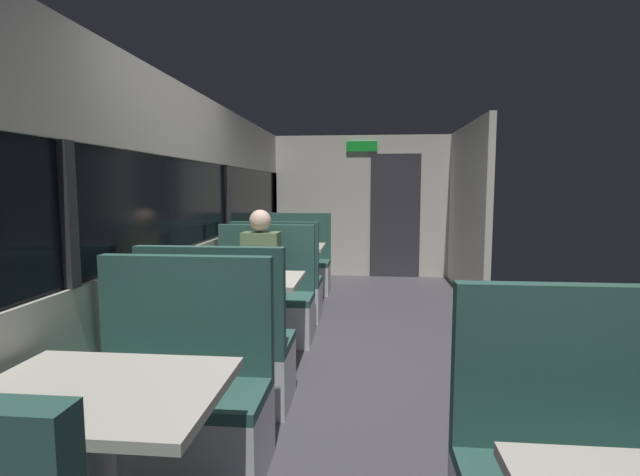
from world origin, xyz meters
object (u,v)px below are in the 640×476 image
at_px(bench_far_window_facing_end, 278,290).
at_px(bench_mid_window_facing_end, 220,357).
at_px(bench_near_window_facing_entry, 177,407).
at_px(dining_table_far_window, 288,253).
at_px(bench_far_window_facing_entry, 296,269).
at_px(seated_passenger, 262,286).
at_px(dining_table_mid_window, 245,290).
at_px(dining_table_near_window, 100,413).
at_px(bench_mid_window_facing_entry, 264,306).

bearing_deg(bench_far_window_facing_end, bench_mid_window_facing_end, -90.00).
distance_m(bench_near_window_facing_entry, dining_table_far_window, 3.58).
height_order(dining_table_far_window, bench_far_window_facing_entry, bench_far_window_facing_entry).
distance_m(bench_far_window_facing_entry, seated_passenger, 2.21).
distance_m(dining_table_mid_window, seated_passenger, 0.64).
height_order(dining_table_near_window, dining_table_mid_window, same).
height_order(bench_near_window_facing_entry, seated_passenger, seated_passenger).
distance_m(bench_mid_window_facing_entry, dining_table_far_window, 1.46).
relative_size(dining_table_near_window, bench_far_window_facing_entry, 0.82).
height_order(bench_near_window_facing_entry, bench_far_window_facing_entry, same).
xyz_separation_m(bench_far_window_facing_entry, seated_passenger, (0.00, -2.20, 0.21)).
bearing_deg(seated_passenger, bench_near_window_facing_entry, -90.00).
distance_m(dining_table_far_window, bench_far_window_facing_end, 0.77).
relative_size(dining_table_far_window, seated_passenger, 0.71).
bearing_deg(seated_passenger, dining_table_near_window, -90.00).
height_order(dining_table_near_window, bench_far_window_facing_end, bench_far_window_facing_end).
height_order(dining_table_near_window, bench_near_window_facing_entry, bench_near_window_facing_entry).
height_order(bench_far_window_facing_entry, seated_passenger, seated_passenger).
bearing_deg(bench_far_window_facing_entry, dining_table_far_window, -90.00).
bearing_deg(bench_mid_window_facing_end, dining_table_near_window, -90.00).
relative_size(dining_table_far_window, bench_far_window_facing_entry, 0.82).
distance_m(bench_near_window_facing_entry, bench_far_window_facing_entry, 4.26).
bearing_deg(seated_passenger, bench_far_window_facing_end, 90.00).
bearing_deg(bench_mid_window_facing_entry, bench_mid_window_facing_end, -90.00).
xyz_separation_m(dining_table_far_window, seated_passenger, (0.00, -1.50, -0.10)).
relative_size(dining_table_near_window, dining_table_mid_window, 1.00).
relative_size(bench_near_window_facing_entry, seated_passenger, 0.87).
relative_size(dining_table_near_window, bench_near_window_facing_entry, 0.82).
bearing_deg(bench_near_window_facing_entry, bench_mid_window_facing_end, 90.00).
xyz_separation_m(bench_near_window_facing_entry, dining_table_mid_window, (0.00, 1.43, 0.31)).
bearing_deg(bench_mid_window_facing_end, seated_passenger, 90.00).
height_order(bench_near_window_facing_entry, dining_table_mid_window, bench_near_window_facing_entry).
bearing_deg(dining_table_near_window, bench_far_window_facing_entry, 90.00).
xyz_separation_m(bench_far_window_facing_end, seated_passenger, (0.00, -0.80, 0.21)).
xyz_separation_m(dining_table_near_window, bench_far_window_facing_entry, (0.00, 4.96, -0.31)).
bearing_deg(bench_far_window_facing_entry, bench_near_window_facing_entry, -90.00).
bearing_deg(bench_far_window_facing_entry, seated_passenger, -90.00).
xyz_separation_m(bench_near_window_facing_entry, bench_mid_window_facing_end, (0.00, 0.73, 0.00)).
distance_m(bench_mid_window_facing_end, bench_far_window_facing_entry, 3.53).
bearing_deg(dining_table_mid_window, bench_far_window_facing_entry, 90.00).
bearing_deg(dining_table_mid_window, dining_table_near_window, -90.00).
bearing_deg(dining_table_near_window, bench_mid_window_facing_end, 90.00).
relative_size(bench_mid_window_facing_entry, bench_far_window_facing_entry, 1.00).
height_order(bench_far_window_facing_end, seated_passenger, seated_passenger).
relative_size(bench_far_window_facing_entry, seated_passenger, 0.87).
bearing_deg(bench_near_window_facing_entry, bench_far_window_facing_entry, 90.00).
relative_size(dining_table_near_window, seated_passenger, 0.71).
relative_size(dining_table_mid_window, bench_far_window_facing_entry, 0.82).
relative_size(bench_far_window_facing_end, bench_far_window_facing_entry, 1.00).
bearing_deg(dining_table_mid_window, bench_mid_window_facing_entry, 90.00).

